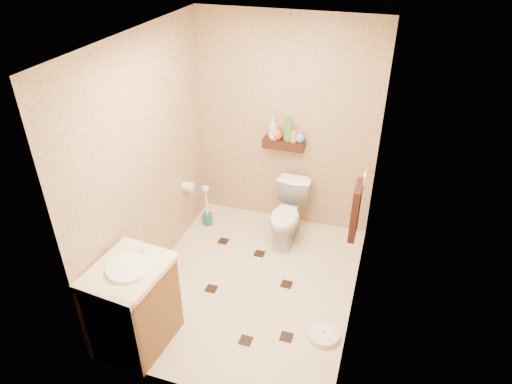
% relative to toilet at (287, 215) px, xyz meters
% --- Properties ---
extents(ground, '(2.50, 2.50, 0.00)m').
position_rel_toilet_xyz_m(ground, '(-0.15, -0.83, -0.33)').
color(ground, beige).
rests_on(ground, ground).
extents(wall_back, '(2.00, 0.04, 2.40)m').
position_rel_toilet_xyz_m(wall_back, '(-0.15, 0.42, 0.87)').
color(wall_back, tan).
rests_on(wall_back, ground).
extents(wall_front, '(2.00, 0.04, 2.40)m').
position_rel_toilet_xyz_m(wall_front, '(-0.15, -2.08, 0.87)').
color(wall_front, tan).
rests_on(wall_front, ground).
extents(wall_left, '(0.04, 2.50, 2.40)m').
position_rel_toilet_xyz_m(wall_left, '(-1.15, -0.83, 0.87)').
color(wall_left, tan).
rests_on(wall_left, ground).
extents(wall_right, '(0.04, 2.50, 2.40)m').
position_rel_toilet_xyz_m(wall_right, '(0.85, -0.83, 0.87)').
color(wall_right, tan).
rests_on(wall_right, ground).
extents(ceiling, '(2.00, 2.50, 0.02)m').
position_rel_toilet_xyz_m(ceiling, '(-0.15, -0.83, 2.07)').
color(ceiling, white).
rests_on(ceiling, wall_back).
extents(wall_shelf, '(0.46, 0.14, 0.10)m').
position_rel_toilet_xyz_m(wall_shelf, '(-0.15, 0.34, 0.69)').
color(wall_shelf, '#35170E').
rests_on(wall_shelf, wall_back).
extents(floor_accents, '(1.14, 1.36, 0.01)m').
position_rel_toilet_xyz_m(floor_accents, '(-0.13, -0.87, -0.33)').
color(floor_accents, black).
rests_on(floor_accents, ground).
extents(toilet, '(0.38, 0.66, 0.67)m').
position_rel_toilet_xyz_m(toilet, '(0.00, 0.00, 0.00)').
color(toilet, white).
rests_on(toilet, ground).
extents(vanity, '(0.61, 0.71, 0.94)m').
position_rel_toilet_xyz_m(vanity, '(-0.85, -1.78, 0.08)').
color(vanity, brown).
rests_on(vanity, ground).
extents(bathroom_scale, '(0.36, 0.36, 0.06)m').
position_rel_toilet_xyz_m(bathroom_scale, '(0.67, -1.27, -0.31)').
color(bathroom_scale, silver).
rests_on(bathroom_scale, ground).
extents(toilet_brush, '(0.12, 0.12, 0.53)m').
position_rel_toilet_xyz_m(toilet_brush, '(-0.97, 0.01, -0.15)').
color(toilet_brush, '#175F56').
rests_on(toilet_brush, ground).
extents(towel_ring, '(0.12, 0.30, 0.76)m').
position_rel_toilet_xyz_m(towel_ring, '(0.76, -0.58, 0.61)').
color(towel_ring, silver).
rests_on(towel_ring, wall_right).
extents(toilet_paper, '(0.12, 0.11, 0.12)m').
position_rel_toilet_xyz_m(toilet_paper, '(-1.09, -0.18, 0.27)').
color(toilet_paper, silver).
rests_on(toilet_paper, wall_left).
extents(bottle_a, '(0.12, 0.12, 0.25)m').
position_rel_toilet_xyz_m(bottle_a, '(-0.28, 0.34, 0.86)').
color(bottle_a, silver).
rests_on(bottle_a, wall_shelf).
extents(bottle_b, '(0.10, 0.10, 0.16)m').
position_rel_toilet_xyz_m(bottle_b, '(-0.25, 0.34, 0.82)').
color(bottle_b, gold).
rests_on(bottle_b, wall_shelf).
extents(bottle_c, '(0.13, 0.13, 0.14)m').
position_rel_toilet_xyz_m(bottle_c, '(-0.22, 0.34, 0.81)').
color(bottle_c, '#D24318').
rests_on(bottle_c, wall_shelf).
extents(bottle_d, '(0.15, 0.15, 0.28)m').
position_rel_toilet_xyz_m(bottle_d, '(-0.11, 0.34, 0.88)').
color(bottle_d, '#34842C').
rests_on(bottle_d, wall_shelf).
extents(bottle_e, '(0.10, 0.10, 0.18)m').
position_rel_toilet_xyz_m(bottle_e, '(-0.05, 0.34, 0.82)').
color(bottle_e, '#DC7949').
rests_on(bottle_e, wall_shelf).
extents(bottle_f, '(0.14, 0.14, 0.14)m').
position_rel_toilet_xyz_m(bottle_f, '(0.02, 0.34, 0.81)').
color(bottle_f, '#5687D8').
rests_on(bottle_f, wall_shelf).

